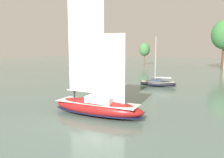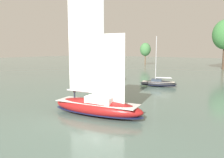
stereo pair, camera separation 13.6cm
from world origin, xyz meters
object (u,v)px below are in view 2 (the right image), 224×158
(tree_shore_center, at_px, (145,49))
(sailboat_main, at_px, (97,105))
(sailboat_moored_near_marina, at_px, (102,69))
(sailboat_moored_mid_channel, at_px, (120,77))
(sailboat_moored_far_slip, at_px, (158,83))

(tree_shore_center, distance_m, sailboat_main, 89.80)
(sailboat_main, bearing_deg, sailboat_moored_near_marina, 129.95)
(tree_shore_center, distance_m, sailboat_moored_near_marina, 37.98)
(tree_shore_center, xyz_separation_m, sailboat_moored_near_marina, (2.52, -37.21, -7.20))
(sailboat_moored_mid_channel, xyz_separation_m, sailboat_moored_far_slip, (13.89, -5.29, 0.15))
(sailboat_main, relative_size, sailboat_moored_near_marina, 1.52)
(tree_shore_center, bearing_deg, sailboat_moored_far_slip, -58.15)
(sailboat_main, distance_m, sailboat_moored_far_slip, 23.98)
(sailboat_moored_near_marina, xyz_separation_m, sailboat_moored_far_slip, (32.85, -19.73, -0.00))
(sailboat_main, xyz_separation_m, sailboat_moored_near_marina, (-36.39, 43.44, -0.53))
(tree_shore_center, height_order, sailboat_moored_far_slip, tree_shore_center)
(sailboat_moored_near_marina, relative_size, sailboat_moored_far_slip, 1.01)
(tree_shore_center, distance_m, sailboat_moored_mid_channel, 56.42)
(tree_shore_center, bearing_deg, sailboat_moored_near_marina, -86.13)
(sailboat_moored_near_marina, distance_m, sailboat_moored_mid_channel, 23.84)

